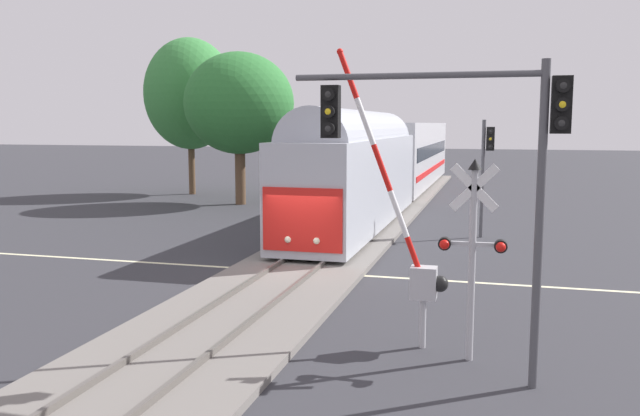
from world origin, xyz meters
name	(u,v)px	position (x,y,z in m)	size (l,w,h in m)	color
ground_plane	(299,272)	(0.00, 0.00, 0.00)	(220.00, 220.00, 0.00)	#333338
road_centre_stripe	(299,272)	(0.00, 0.00, 0.00)	(44.00, 0.20, 0.01)	beige
railway_track	(299,269)	(0.00, 0.00, 0.10)	(4.40, 80.00, 0.32)	slate
commuter_train	(392,158)	(0.00, 19.48, 2.78)	(3.04, 41.27, 5.16)	#B2B7C1
crossing_gate_near	(415,255)	(4.55, -6.35, 2.05)	(2.48, 0.40, 6.46)	#B7B7BC
crossing_signal_mast	(473,239)	(5.78, -6.89, 2.54)	(1.36, 0.44, 4.17)	#B2B2B7
traffic_signal_far_side	(486,159)	(5.75, 8.38, 3.37)	(0.53, 0.38, 5.03)	#4C4C51
traffic_signal_near_right	(468,142)	(5.68, -8.03, 4.53)	(5.01, 0.38, 5.99)	#4C4C51
pine_left_background	(190,94)	(-14.21, 21.12, 6.87)	(6.19, 6.19, 10.65)	brown
oak_behind_train	(239,104)	(-8.78, 16.60, 6.05)	(6.55, 6.55, 9.10)	brown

